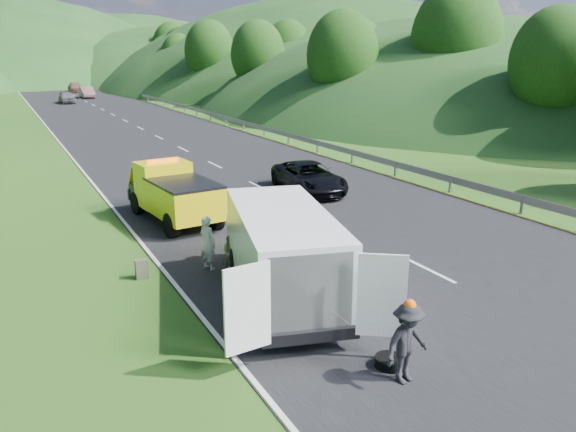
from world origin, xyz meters
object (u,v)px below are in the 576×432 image
white_van (282,250)px  passing_suv (309,192)px  woman (209,269)px  child (231,269)px  suitcase (142,269)px  tow_truck (173,193)px  spare_tire (389,367)px  worker (405,382)px

white_van → passing_suv: 11.66m
woman → child: woman is taller
suitcase → passing_suv: 11.37m
tow_truck → white_van: white_van is taller
woman → child: bearing=-142.2°
woman → passing_suv: woman is taller
child → woman: bearing=171.6°
suitcase → child: bearing=-11.7°
child → passing_suv: (6.69, 7.23, 0.00)m
spare_tire → woman: bearing=102.0°
worker → suitcase: size_ratio=2.88×
worker → passing_suv: (5.88, 14.24, 0.00)m
tow_truck → worker: 12.67m
worker → tow_truck: bearing=84.5°
child → suitcase: suitcase is taller
white_van → worker: (0.39, -4.50, -1.35)m
child → passing_suv: size_ratio=0.21×
suitcase → woman: bearing=-6.1°
passing_suv → white_van: bearing=-116.2°
worker → passing_suv: bearing=58.2°
white_van → passing_suv: white_van is taller
woman → tow_truck: bearing=-29.8°
white_van → passing_suv: size_ratio=1.50×
white_van → spare_tire: (0.45, -3.93, -1.35)m
suitcase → spare_tire: suitcase is taller
worker → child: bearing=87.2°
spare_tire → worker: bearing=-95.4°
tow_truck → worker: size_ratio=3.29×
child → worker: worker is taller
child → suitcase: (-2.48, 0.51, 0.28)m
worker → woman: bearing=91.4°
tow_truck → worker: (0.85, -12.59, -1.09)m
woman → child: (0.58, -0.31, 0.00)m
child → suitcase: bearing=-171.9°
white_van → suitcase: bearing=148.7°
tow_truck → white_van: (0.46, -8.09, 0.26)m
passing_suv → suitcase: bearing=-137.2°
woman → suitcase: woman is taller
child → white_van: bearing=-60.8°
tow_truck → child: size_ratio=5.22×
child → suitcase: 2.54m
suitcase → passing_suv: size_ratio=0.12×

